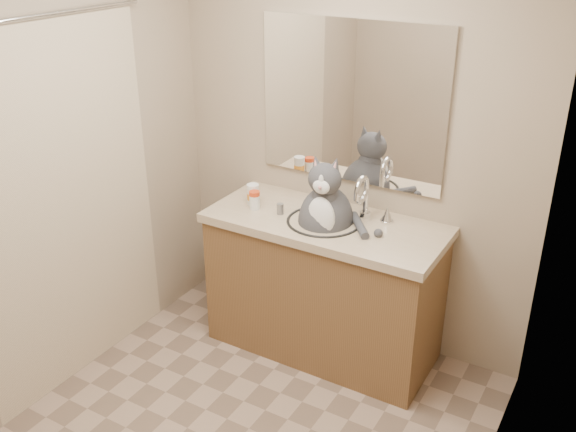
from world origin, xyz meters
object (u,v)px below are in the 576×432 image
(cat, at_px, (326,216))
(pill_bottle_orange, at_px, (253,195))
(grey_canister, at_px, (280,209))
(pill_bottle_redcap, at_px, (255,200))

(cat, bearing_deg, pill_bottle_orange, 166.68)
(cat, bearing_deg, grey_canister, 175.07)
(pill_bottle_redcap, xyz_separation_m, grey_canister, (0.16, 0.01, -0.02))
(pill_bottle_orange, bearing_deg, grey_canister, -11.19)
(pill_bottle_redcap, bearing_deg, grey_canister, 4.38)
(pill_bottle_orange, relative_size, grey_canister, 1.94)
(pill_bottle_orange, height_order, grey_canister, pill_bottle_orange)
(cat, xyz_separation_m, pill_bottle_redcap, (-0.43, -0.05, 0.02))
(pill_bottle_orange, distance_m, grey_canister, 0.22)
(grey_canister, bearing_deg, pill_bottle_orange, 168.81)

